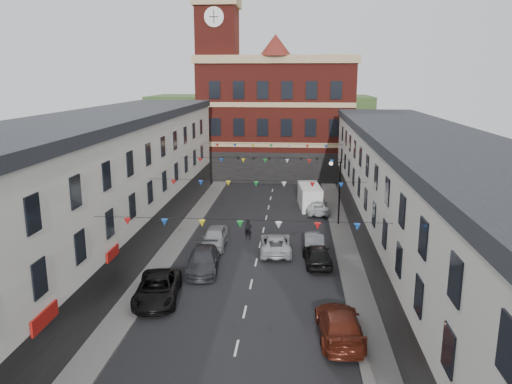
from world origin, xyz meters
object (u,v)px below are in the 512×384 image
(car_left_c, at_px, (157,289))
(moving_car, at_px, (276,243))
(pedestrian, at_px, (248,230))
(car_right_e, at_px, (314,240))
(car_right_f, at_px, (317,206))
(white_van, at_px, (310,197))
(car_left_d, at_px, (203,261))
(car_right_c, at_px, (339,324))
(car_right_d, at_px, (317,255))
(street_lamp, at_px, (337,184))
(car_left_e, at_px, (215,237))

(car_left_c, bearing_deg, moving_car, 46.16)
(pedestrian, bearing_deg, car_right_e, -10.23)
(car_right_f, bearing_deg, car_left_c, 61.32)
(white_van, bearing_deg, car_right_e, -95.37)
(car_right_f, bearing_deg, car_left_d, 59.76)
(car_right_e, relative_size, pedestrian, 2.40)
(car_left_d, distance_m, car_right_c, 12.38)
(car_right_e, height_order, moving_car, moving_car)
(car_right_e, bearing_deg, car_right_d, 91.80)
(car_left_c, distance_m, car_left_d, 5.29)
(street_lamp, distance_m, car_right_e, 7.67)
(street_lamp, distance_m, moving_car, 9.81)
(street_lamp, bearing_deg, moving_car, -124.19)
(car_left_d, distance_m, car_right_e, 9.55)
(car_left_e, distance_m, moving_car, 5.02)
(street_lamp, height_order, car_right_f, street_lamp)
(car_right_f, bearing_deg, car_left_e, 49.77)
(white_van, xyz_separation_m, pedestrian, (-5.39, -11.00, -0.30))
(street_lamp, distance_m, car_right_c, 20.85)
(car_left_d, relative_size, car_right_e, 1.23)
(car_left_d, bearing_deg, car_right_d, 7.29)
(car_right_c, bearing_deg, car_right_e, -88.94)
(street_lamp, xyz_separation_m, car_left_c, (-12.05, -16.87, -3.14))
(street_lamp, relative_size, moving_car, 1.17)
(street_lamp, relative_size, pedestrian, 3.42)
(car_left_d, bearing_deg, car_right_c, -49.71)
(car_right_c, height_order, car_right_d, car_right_c)
(car_left_c, relative_size, white_van, 1.03)
(car_left_c, bearing_deg, car_right_c, -26.22)
(car_left_d, xyz_separation_m, car_right_c, (8.86, -8.65, 0.04))
(car_right_d, relative_size, moving_car, 0.90)
(moving_car, height_order, pedestrian, pedestrian)
(car_left_e, height_order, car_right_f, car_left_e)
(car_right_f, distance_m, pedestrian, 10.83)
(car_right_c, relative_size, car_right_f, 1.13)
(car_left_e, distance_m, car_right_d, 8.75)
(street_lamp, height_order, car_right_d, street_lamp)
(car_right_d, height_order, car_right_e, car_right_d)
(car_left_e, bearing_deg, white_van, 57.68)
(car_left_d, relative_size, car_right_f, 1.07)
(car_left_e, bearing_deg, car_right_e, 0.13)
(car_right_f, relative_size, pedestrian, 2.77)
(car_left_c, height_order, car_left_e, car_left_e)
(car_left_d, distance_m, pedestrian, 7.60)
(car_left_c, xyz_separation_m, moving_car, (6.84, 9.20, -0.05))
(car_left_e, relative_size, car_right_c, 0.85)
(car_left_c, distance_m, car_right_f, 23.54)
(white_van, bearing_deg, car_left_e, -126.73)
(car_left_e, relative_size, car_right_e, 1.11)
(white_van, bearing_deg, car_left_c, -118.48)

